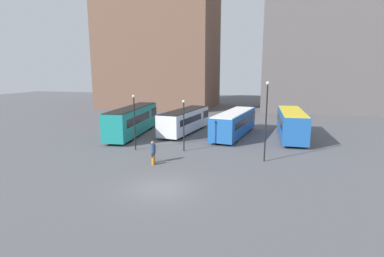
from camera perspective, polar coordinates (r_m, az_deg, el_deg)
ground_plane at (r=19.95m, az=-5.99°, el=-11.28°), size 160.00×160.00×0.00m
building_block_left at (r=66.72m, az=-6.08°, el=14.83°), size 23.34×16.76×24.47m
building_block_right at (r=63.56m, az=23.77°, el=17.38°), size 21.37×13.18×31.45m
bus_0 at (r=36.47m, az=-11.18°, el=1.65°), size 3.50×12.18×3.33m
bus_1 at (r=37.14m, az=-1.32°, el=1.61°), size 3.89×10.66×2.84m
bus_2 at (r=35.57m, az=8.09°, el=1.12°), size 4.23×11.35×2.87m
bus_3 at (r=35.65m, az=18.40°, el=0.95°), size 2.91×10.37×3.17m
traveler at (r=25.02m, az=-7.48°, el=-4.07°), size 0.51×0.51×1.85m
suitcase at (r=24.74m, az=-7.38°, el=-6.12°), size 0.21×0.36×0.91m
lamp_post_0 at (r=29.07m, az=-10.92°, el=2.05°), size 0.28×0.28×5.33m
lamp_post_1 at (r=25.39m, az=13.95°, el=2.31°), size 0.28×0.28×6.70m
lamp_post_2 at (r=28.16m, az=-1.58°, el=1.49°), size 0.28×0.28×4.89m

